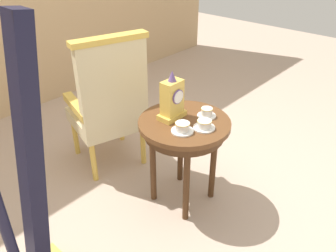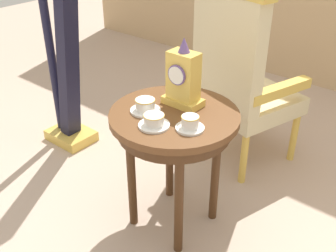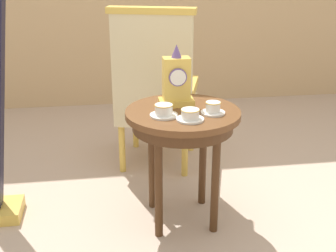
{
  "view_description": "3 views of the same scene",
  "coord_description": "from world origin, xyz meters",
  "px_view_note": "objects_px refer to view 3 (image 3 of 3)",
  "views": [
    {
      "loc": [
        -1.62,
        -1.25,
        1.8
      ],
      "look_at": [
        -0.15,
        0.06,
        0.64
      ],
      "focal_mm": 37.05,
      "sensor_mm": 36.0,
      "label": 1
    },
    {
      "loc": [
        0.98,
        -1.32,
        1.57
      ],
      "look_at": [
        -0.11,
        0.01,
        0.56
      ],
      "focal_mm": 43.48,
      "sensor_mm": 36.0,
      "label": 2
    },
    {
      "loc": [
        -0.47,
        -2.25,
        1.45
      ],
      "look_at": [
        -0.13,
        0.03,
        0.56
      ],
      "focal_mm": 48.22,
      "sensor_mm": 36.0,
      "label": 3
    }
  ],
  "objects_px": {
    "side_table": "(183,126)",
    "teacup_left": "(164,111)",
    "mantel_clock": "(176,81)",
    "teacup_center": "(213,108)",
    "teacup_right": "(190,115)",
    "armchair": "(155,88)"
  },
  "relations": [
    {
      "from": "side_table",
      "to": "mantel_clock",
      "type": "xyz_separation_m",
      "value": [
        -0.02,
        0.09,
        0.22
      ]
    },
    {
      "from": "side_table",
      "to": "teacup_right",
      "type": "xyz_separation_m",
      "value": [
        0.01,
        -0.15,
        0.11
      ]
    },
    {
      "from": "teacup_right",
      "to": "armchair",
      "type": "relative_size",
      "value": 0.12
    },
    {
      "from": "teacup_center",
      "to": "armchair",
      "type": "relative_size",
      "value": 0.11
    },
    {
      "from": "side_table",
      "to": "armchair",
      "type": "distance_m",
      "value": 0.71
    },
    {
      "from": "teacup_center",
      "to": "teacup_left",
      "type": "bearing_deg",
      "value": -179.43
    },
    {
      "from": "mantel_clock",
      "to": "armchair",
      "type": "bearing_deg",
      "value": 93.81
    },
    {
      "from": "side_table",
      "to": "teacup_left",
      "type": "height_order",
      "value": "teacup_left"
    },
    {
      "from": "armchair",
      "to": "mantel_clock",
      "type": "bearing_deg",
      "value": -86.19
    },
    {
      "from": "mantel_clock",
      "to": "armchair",
      "type": "distance_m",
      "value": 0.65
    },
    {
      "from": "teacup_right",
      "to": "teacup_center",
      "type": "relative_size",
      "value": 1.1
    },
    {
      "from": "teacup_left",
      "to": "teacup_center",
      "type": "relative_size",
      "value": 1.12
    },
    {
      "from": "teacup_left",
      "to": "mantel_clock",
      "type": "bearing_deg",
      "value": 61.02
    },
    {
      "from": "teacup_right",
      "to": "teacup_center",
      "type": "distance_m",
      "value": 0.16
    },
    {
      "from": "side_table",
      "to": "teacup_right",
      "type": "height_order",
      "value": "teacup_right"
    },
    {
      "from": "side_table",
      "to": "mantel_clock",
      "type": "relative_size",
      "value": 1.98
    },
    {
      "from": "teacup_left",
      "to": "teacup_center",
      "type": "distance_m",
      "value": 0.26
    },
    {
      "from": "side_table",
      "to": "teacup_left",
      "type": "xyz_separation_m",
      "value": [
        -0.11,
        -0.08,
        0.12
      ]
    },
    {
      "from": "teacup_left",
      "to": "mantel_clock",
      "type": "relative_size",
      "value": 0.43
    },
    {
      "from": "teacup_left",
      "to": "teacup_right",
      "type": "distance_m",
      "value": 0.15
    },
    {
      "from": "teacup_right",
      "to": "armchair",
      "type": "xyz_separation_m",
      "value": [
        -0.07,
        0.86,
        -0.1
      ]
    },
    {
      "from": "teacup_right",
      "to": "teacup_center",
      "type": "height_order",
      "value": "teacup_center"
    }
  ]
}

